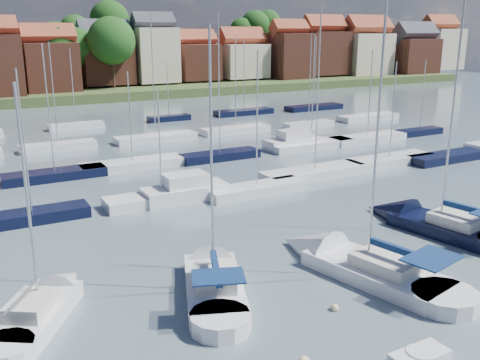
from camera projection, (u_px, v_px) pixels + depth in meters
ground at (161, 148)px, 63.20m from camera, size 260.00×260.00×0.00m
sailboat_left at (212, 278)px, 29.35m from camera, size 6.69×11.32×14.99m
sailboat_centre at (351, 264)px, 31.10m from camera, size 6.15×13.32×17.44m
sailboat_navy at (427, 224)px, 37.52m from camera, size 5.35×12.36×16.57m
sailboat_far at (45, 308)px, 26.21m from camera, size 7.03×9.07×12.32m
tender at (420, 357)px, 22.49m from camera, size 2.60×1.24×0.56m
buoy_c at (334, 310)px, 26.67m from camera, size 0.43×0.43×0.43m
buoy_d at (457, 294)px, 28.30m from camera, size 0.49×0.49×0.49m
buoy_e at (409, 229)px, 37.42m from camera, size 0.43×0.43×0.43m
marina_field at (192, 150)px, 59.87m from camera, size 79.62×41.41×15.93m
far_shore_town at (44, 64)px, 141.25m from camera, size 212.46×90.00×22.27m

